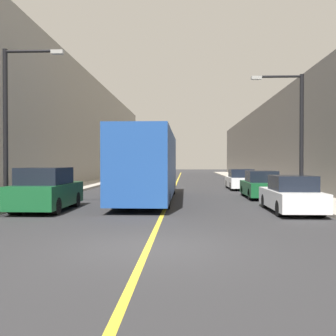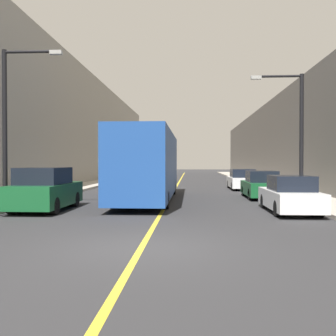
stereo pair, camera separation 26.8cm
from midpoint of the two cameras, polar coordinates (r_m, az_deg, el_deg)
name	(u,v)px [view 2 (the right image)]	position (r m, az deg, el deg)	size (l,w,h in m)	color
ground_plane	(141,248)	(9.55, -3.07, -11.49)	(200.00, 200.00, 0.00)	#2D2D30
sidewalk_left	(105,181)	(40.24, -8.97, -1.94)	(2.51, 72.00, 0.15)	#B2AA9E
sidewalk_right	(255,182)	(39.85, 12.64, -1.98)	(2.51, 72.00, 0.15)	#B2AA9E
building_row_left	(73,128)	(41.15, -13.44, 5.67)	(4.00, 72.00, 11.00)	gray
building_row_right	(288,142)	(40.51, 17.21, 3.58)	(4.00, 72.00, 7.97)	#66605B
road_center_line	(179,182)	(39.34, 1.78, -2.10)	(0.16, 72.00, 0.01)	gold
bus	(149,165)	(20.95, -2.44, 0.50)	(2.56, 12.25, 3.58)	#1E4793
parked_suv_left	(45,190)	(17.35, -16.96, -3.14)	(1.94, 4.42, 1.81)	#145128
car_right_near	(290,196)	(16.67, 17.72, -3.87)	(1.76, 4.43, 1.50)	silver
car_right_mid	(261,186)	(22.78, 13.70, -2.54)	(1.77, 4.23, 1.55)	#145128
car_right_far	(242,180)	(29.87, 10.96, -1.75)	(1.89, 4.60, 1.52)	silver
street_lamp_left	(10,116)	(17.65, -21.49, 6.98)	(2.54, 0.24, 6.55)	black
street_lamp_right	(296,127)	(20.21, 18.46, 5.65)	(2.54, 0.24, 6.16)	black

